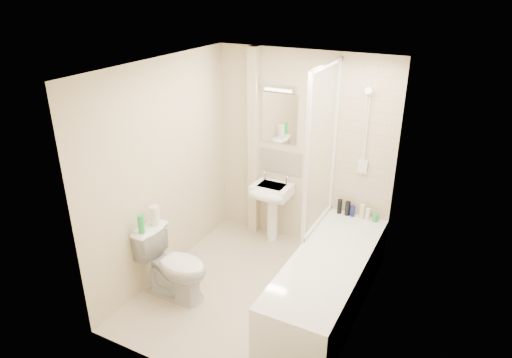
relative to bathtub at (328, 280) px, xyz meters
The scene contains 25 objects.
floor 0.83m from the bathtub, 165.07° to the right, with size 2.50×2.50×0.00m, color beige.
wall_back 1.58m from the bathtub, 125.54° to the left, with size 2.20×0.02×2.40m, color beige.
wall_left 2.07m from the bathtub, behind, with size 0.02×2.50×2.40m, color beige.
wall_right 1.00m from the bathtub, 29.74° to the right, with size 0.02×2.50×2.40m, color beige.
ceiling 2.25m from the bathtub, 165.07° to the right, with size 2.20×2.50×0.02m, color white.
tile_back 1.54m from the bathtub, 90.00° to the left, with size 0.70×0.01×1.75m, color beige.
tile_right 1.19m from the bathtub, ahead, with size 0.01×2.10×1.75m, color beige.
pipe_boxing 1.92m from the bathtub, 144.15° to the left, with size 0.12×0.12×2.40m, color beige.
splashback 1.65m from the bathtub, 135.25° to the left, with size 0.60×0.01×0.30m, color beige.
mirror 1.96m from the bathtub, 135.31° to the left, with size 0.46×0.01×0.60m, color white.
strip_light 2.21m from the bathtub, 135.95° to the left, with size 0.42×0.07×0.07m, color silver.
bathtub is the anchor object (origin of this frame).
shower_screen 1.35m from the bathtub, 120.33° to the left, with size 0.04×0.92×1.80m.
shower_fixture 1.60m from the bathtub, 90.10° to the left, with size 0.10×0.16×0.99m.
pedestal_sink 1.37m from the bathtub, 142.21° to the left, with size 0.46×0.45×0.90m.
bottle_black_a 1.04m from the bathtub, 102.50° to the left, with size 0.06×0.06×0.18m, color black.
bottle_black_b 1.03m from the bathtub, 96.89° to the left, with size 0.06×0.06×0.17m, color black.
bottle_blue 1.02m from the bathtub, 93.32° to the left, with size 0.06×0.06×0.13m, color navy.
bottle_cream 1.02m from the bathtub, 86.61° to the left, with size 0.05×0.05×0.18m, color beige.
bottle_white_b 1.02m from the bathtub, 82.61° to the left, with size 0.05×0.05×0.14m, color white.
bottle_green 1.03m from the bathtub, 77.44° to the left, with size 0.06×0.06×0.09m, color green.
toilet 1.59m from the bathtub, 157.45° to the right, with size 0.75×0.43×0.76m, color white.
toilet_roll_lower 1.89m from the bathtub, 162.42° to the right, with size 0.10×0.10×0.11m, color white.
toilet_roll_upper 1.92m from the bathtub, 162.59° to the right, with size 0.10×0.10×0.10m, color white.
green_bottle 1.97m from the bathtub, 156.76° to the right, with size 0.06×0.06×0.20m, color green.
Camera 1 is at (1.87, -3.54, 3.11)m, focal length 32.00 mm.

